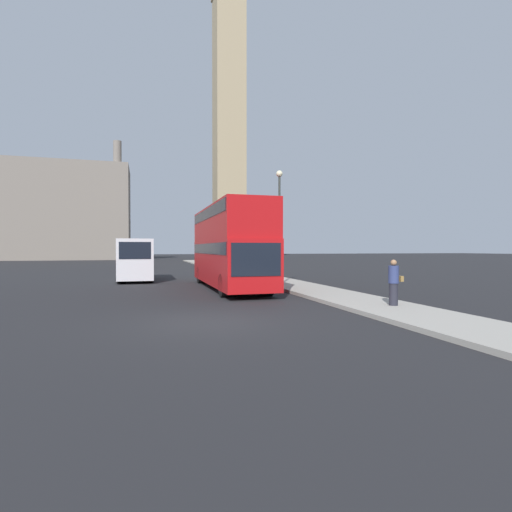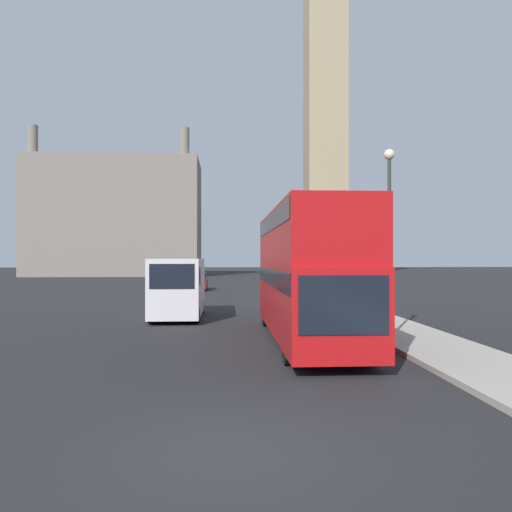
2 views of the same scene
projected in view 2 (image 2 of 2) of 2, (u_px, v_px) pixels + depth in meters
ground_plane at (230, 451)px, 7.28m from camera, size 300.00×300.00×0.00m
clock_tower at (325, 42)px, 73.06m from camera, size 6.09×6.26×67.51m
building_block_distant at (117, 218)px, 81.33m from camera, size 26.79×12.76×22.93m
red_double_decker_bus at (306, 269)px, 16.98m from camera, size 2.47×10.81×4.41m
white_van at (178, 287)px, 23.36m from camera, size 2.23×5.67×2.79m
street_lamp at (389, 216)px, 16.75m from camera, size 0.36×0.36×6.34m
parked_sedan at (197, 282)px, 44.36m from camera, size 1.80×4.53×1.52m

